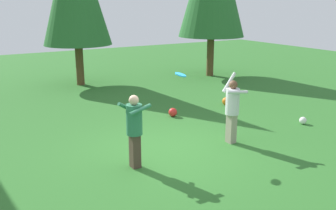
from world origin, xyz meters
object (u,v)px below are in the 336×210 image
Objects in this scene: ball_red at (173,112)px; person_catcher at (134,126)px; frisbee at (181,75)px; person_thrower at (232,106)px; ball_white at (303,120)px; ball_orange at (226,101)px.

person_catcher is at bearing -133.85° from ball_red.
person_thrower is at bearing -9.97° from frisbee.
ball_white is at bearing -168.44° from person_thrower.
ball_white is at bearing -2.27° from frisbee.
ball_orange is at bearing 36.26° from frisbee.
person_thrower is 6.48× the size of ball_orange.
person_catcher is 3.91m from ball_red.
ball_red is (-2.29, -0.19, -0.00)m from ball_orange.
frisbee is 1.38× the size of ball_orange.
ball_white is (2.79, 0.08, -0.85)m from person_thrower.
frisbee reaches higher than person_thrower.
person_catcher is at bearing -149.14° from ball_orange.
person_thrower is 1.66m from frisbee.
frisbee is (1.36, 0.33, 0.90)m from person_catcher.
person_catcher reaches higher than ball_red.
person_thrower reaches higher than ball_orange.
frisbee is at bearing -117.95° from ball_red.
ball_orange is at bearing 17.39° from person_catcher.
person_catcher reaches higher than ball_orange.
person_thrower is 6.60× the size of ball_red.
ball_red is at bearing -175.21° from ball_orange.
ball_red is (-0.09, 2.67, -0.82)m from person_thrower.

